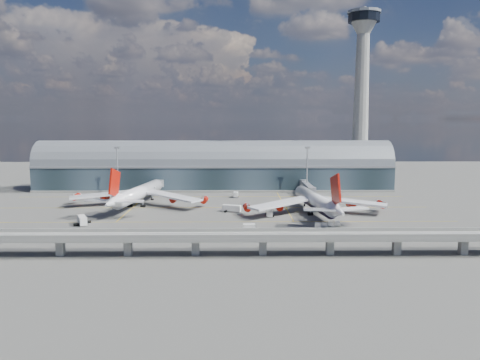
{
  "coord_description": "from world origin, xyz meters",
  "views": [
    {
      "loc": [
        11.64,
        -190.11,
        40.22
      ],
      "look_at": [
        13.97,
        10.0,
        14.0
      ],
      "focal_mm": 35.0,
      "sensor_mm": 36.0,
      "label": 1
    }
  ],
  "objects_px": {
    "control_tower": "(361,99)",
    "service_truck_0": "(82,220)",
    "service_truck_2": "(232,208)",
    "cargo_train_2": "(328,224)",
    "service_truck_3": "(270,212)",
    "airliner_right": "(316,202)",
    "cargo_train_0": "(146,235)",
    "service_truck_1": "(249,227)",
    "floodlight_mast_right": "(307,170)",
    "service_truck_5": "(125,201)",
    "service_truck_4": "(236,195)",
    "floodlight_mast_left": "(118,170)",
    "airliner_left": "(137,194)",
    "cargo_train_1": "(205,236)"
  },
  "relations": [
    {
      "from": "service_truck_5",
      "to": "cargo_train_1",
      "type": "bearing_deg",
      "value": -81.17
    },
    {
      "from": "airliner_right",
      "to": "cargo_train_0",
      "type": "bearing_deg",
      "value": -155.38
    },
    {
      "from": "cargo_train_0",
      "to": "airliner_left",
      "type": "bearing_deg",
      "value": 6.71
    },
    {
      "from": "cargo_train_0",
      "to": "cargo_train_1",
      "type": "distance_m",
      "value": 19.89
    },
    {
      "from": "airliner_right",
      "to": "service_truck_2",
      "type": "xyz_separation_m",
      "value": [
        -36.02,
        5.27,
        -3.84
      ]
    },
    {
      "from": "service_truck_2",
      "to": "cargo_train_0",
      "type": "distance_m",
      "value": 53.36
    },
    {
      "from": "floodlight_mast_right",
      "to": "cargo_train_0",
      "type": "distance_m",
      "value": 113.53
    },
    {
      "from": "control_tower",
      "to": "service_truck_5",
      "type": "xyz_separation_m",
      "value": [
        -125.07,
        -55.32,
        -49.94
      ]
    },
    {
      "from": "control_tower",
      "to": "floodlight_mast_left",
      "type": "xyz_separation_m",
      "value": [
        -135.0,
        -28.0,
        -38.0
      ]
    },
    {
      "from": "control_tower",
      "to": "cargo_train_1",
      "type": "relative_size",
      "value": 11.48
    },
    {
      "from": "floodlight_mast_right",
      "to": "floodlight_mast_left",
      "type": "bearing_deg",
      "value": 180.0
    },
    {
      "from": "service_truck_1",
      "to": "service_truck_4",
      "type": "distance_m",
      "value": 73.13
    },
    {
      "from": "control_tower",
      "to": "floodlight_mast_right",
      "type": "bearing_deg",
      "value": -141.34
    },
    {
      "from": "control_tower",
      "to": "floodlight_mast_left",
      "type": "relative_size",
      "value": 4.01
    },
    {
      "from": "floodlight_mast_right",
      "to": "service_truck_1",
      "type": "height_order",
      "value": "floodlight_mast_right"
    },
    {
      "from": "service_truck_2",
      "to": "cargo_train_0",
      "type": "relative_size",
      "value": 0.96
    },
    {
      "from": "floodlight_mast_left",
      "to": "cargo_train_1",
      "type": "bearing_deg",
      "value": -60.5
    },
    {
      "from": "service_truck_2",
      "to": "cargo_train_2",
      "type": "distance_m",
      "value": 46.46
    },
    {
      "from": "cargo_train_0",
      "to": "service_truck_1",
      "type": "bearing_deg",
      "value": -82.08
    },
    {
      "from": "airliner_right",
      "to": "service_truck_1",
      "type": "xyz_separation_m",
      "value": [
        -29.54,
        -29.86,
        -4.11
      ]
    },
    {
      "from": "cargo_train_1",
      "to": "cargo_train_0",
      "type": "bearing_deg",
      "value": 74.25
    },
    {
      "from": "service_truck_1",
      "to": "service_truck_3",
      "type": "xyz_separation_m",
      "value": [
        9.51,
        25.73,
        0.33
      ]
    },
    {
      "from": "service_truck_5",
      "to": "service_truck_1",
      "type": "bearing_deg",
      "value": -67.04
    },
    {
      "from": "service_truck_5",
      "to": "control_tower",
      "type": "bearing_deg",
      "value": -0.43
    },
    {
      "from": "service_truck_1",
      "to": "cargo_train_1",
      "type": "xyz_separation_m",
      "value": [
        -15.37,
        -11.03,
        -0.49
      ]
    },
    {
      "from": "control_tower",
      "to": "service_truck_4",
      "type": "distance_m",
      "value": 95.08
    },
    {
      "from": "service_truck_3",
      "to": "service_truck_1",
      "type": "bearing_deg",
      "value": -102.16
    },
    {
      "from": "airliner_left",
      "to": "service_truck_3",
      "type": "height_order",
      "value": "airliner_left"
    },
    {
      "from": "control_tower",
      "to": "service_truck_0",
      "type": "xyz_separation_m",
      "value": [
        -131.73,
        -97.23,
        -49.94
      ]
    },
    {
      "from": "service_truck_1",
      "to": "service_truck_4",
      "type": "height_order",
      "value": "service_truck_4"
    },
    {
      "from": "airliner_left",
      "to": "service_truck_0",
      "type": "xyz_separation_m",
      "value": [
        -13.43,
        -37.62,
        -4.29
      ]
    },
    {
      "from": "service_truck_0",
      "to": "airliner_right",
      "type": "bearing_deg",
      "value": -13.84
    },
    {
      "from": "floodlight_mast_right",
      "to": "cargo_train_1",
      "type": "height_order",
      "value": "floodlight_mast_right"
    },
    {
      "from": "airliner_left",
      "to": "service_truck_0",
      "type": "relative_size",
      "value": 8.29
    },
    {
      "from": "airliner_left",
      "to": "cargo_train_2",
      "type": "relative_size",
      "value": 6.5
    },
    {
      "from": "airliner_right",
      "to": "service_truck_4",
      "type": "distance_m",
      "value": 55.15
    },
    {
      "from": "floodlight_mast_left",
      "to": "cargo_train_1",
      "type": "distance_m",
      "value": 105.26
    },
    {
      "from": "service_truck_0",
      "to": "cargo_train_1",
      "type": "bearing_deg",
      "value": -49.74
    },
    {
      "from": "service_truck_3",
      "to": "cargo_train_2",
      "type": "distance_m",
      "value": 28.24
    },
    {
      "from": "control_tower",
      "to": "floodlight_mast_right",
      "type": "distance_m",
      "value": 58.76
    },
    {
      "from": "control_tower",
      "to": "service_truck_4",
      "type": "bearing_deg",
      "value": -154.37
    },
    {
      "from": "service_truck_0",
      "to": "service_truck_3",
      "type": "bearing_deg",
      "value": -13.84
    },
    {
      "from": "service_truck_0",
      "to": "cargo_train_1",
      "type": "distance_m",
      "value": 52.85
    },
    {
      "from": "service_truck_3",
      "to": "service_truck_4",
      "type": "height_order",
      "value": "service_truck_3"
    },
    {
      "from": "service_truck_0",
      "to": "cargo_train_2",
      "type": "distance_m",
      "value": 93.38
    },
    {
      "from": "airliner_right",
      "to": "cargo_train_0",
      "type": "distance_m",
      "value": 76.08
    },
    {
      "from": "airliner_right",
      "to": "service_truck_4",
      "type": "height_order",
      "value": "airliner_right"
    },
    {
      "from": "service_truck_3",
      "to": "floodlight_mast_left",
      "type": "bearing_deg",
      "value": 152.77
    },
    {
      "from": "service_truck_5",
      "to": "cargo_train_2",
      "type": "bearing_deg",
      "value": -52.56
    },
    {
      "from": "control_tower",
      "to": "service_truck_0",
      "type": "height_order",
      "value": "control_tower"
    }
  ]
}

